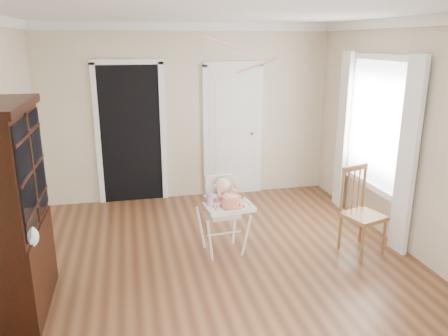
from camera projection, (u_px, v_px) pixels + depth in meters
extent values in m
plane|color=#512F1B|center=(224.00, 270.00, 4.82)|extent=(5.00, 5.00, 0.00)
plane|color=white|center=(223.00, 11.00, 4.06)|extent=(5.00, 5.00, 0.00)
plane|color=beige|center=(189.00, 113.00, 6.78)|extent=(4.50, 0.00, 4.50)
plane|color=beige|center=(418.00, 141.00, 4.91)|extent=(0.00, 5.00, 5.00)
cube|color=black|center=(131.00, 135.00, 6.66)|extent=(0.90, 0.03, 2.10)
cube|color=white|center=(98.00, 137.00, 6.56)|extent=(0.08, 0.05, 2.18)
cube|color=white|center=(163.00, 134.00, 6.76)|extent=(0.08, 0.05, 2.18)
cube|color=white|center=(126.00, 62.00, 6.35)|extent=(1.06, 0.05, 0.08)
cube|color=white|center=(233.00, 132.00, 7.00)|extent=(0.80, 0.05, 2.05)
cube|color=white|center=(206.00, 133.00, 6.91)|extent=(0.08, 0.05, 2.13)
cube|color=white|center=(259.00, 131.00, 7.09)|extent=(0.08, 0.05, 2.13)
sphere|color=gold|center=(252.00, 133.00, 7.04)|extent=(0.06, 0.06, 0.06)
cube|color=white|center=(378.00, 124.00, 5.64)|extent=(0.02, 1.20, 1.60)
cube|color=white|center=(384.00, 57.00, 5.40)|extent=(0.06, 1.36, 0.08)
cube|color=white|center=(407.00, 158.00, 4.96)|extent=(0.08, 0.28, 2.30)
cube|color=white|center=(343.00, 131.00, 6.42)|extent=(0.08, 0.28, 2.30)
cylinder|color=white|center=(210.00, 242.00, 4.93)|extent=(0.10, 0.12, 0.54)
cylinder|color=white|center=(246.00, 237.00, 5.06)|extent=(0.12, 0.10, 0.54)
cylinder|color=white|center=(201.00, 228.00, 5.29)|extent=(0.12, 0.10, 0.54)
cylinder|color=white|center=(235.00, 223.00, 5.42)|extent=(0.10, 0.12, 0.54)
cylinder|color=white|center=(224.00, 233.00, 5.14)|extent=(0.42, 0.06, 0.02)
cube|color=beige|center=(223.00, 213.00, 5.11)|extent=(0.37, 0.36, 0.07)
cube|color=beige|center=(209.00, 206.00, 5.03)|extent=(0.07, 0.31, 0.16)
cube|color=beige|center=(237.00, 202.00, 5.13)|extent=(0.07, 0.31, 0.16)
cube|color=beige|center=(219.00, 191.00, 5.19)|extent=(0.35, 0.09, 0.40)
cube|color=white|center=(229.00, 208.00, 4.87)|extent=(0.54, 0.41, 0.03)
cube|color=white|center=(234.00, 212.00, 4.70)|extent=(0.51, 0.08, 0.04)
ellipsoid|color=beige|center=(222.00, 201.00, 5.09)|extent=(0.21, 0.18, 0.25)
sphere|color=beige|center=(222.00, 185.00, 5.04)|extent=(0.19, 0.19, 0.17)
sphere|color=red|center=(224.00, 199.00, 5.03)|extent=(0.13, 0.13, 0.13)
sphere|color=red|center=(222.00, 191.00, 4.97)|extent=(0.06, 0.06, 0.06)
sphere|color=red|center=(236.00, 186.00, 5.02)|extent=(0.06, 0.06, 0.06)
cylinder|color=silver|center=(232.00, 206.00, 4.87)|extent=(0.28, 0.28, 0.01)
cylinder|color=red|center=(232.00, 201.00, 4.86)|extent=(0.21, 0.21, 0.12)
cylinder|color=#F2E08C|center=(234.00, 197.00, 4.83)|extent=(0.10, 0.10, 0.02)
cylinder|color=pink|center=(210.00, 201.00, 4.89)|extent=(0.07, 0.07, 0.11)
cylinder|color=#9C70C5|center=(210.00, 195.00, 4.87)|extent=(0.07, 0.07, 0.03)
cone|color=#9C70C5|center=(210.00, 192.00, 4.86)|extent=(0.02, 0.02, 0.04)
cube|color=black|center=(20.00, 269.00, 4.03)|extent=(0.45, 1.08, 0.81)
cube|color=black|center=(6.00, 171.00, 3.76)|extent=(0.42, 1.08, 1.08)
cube|color=black|center=(26.00, 179.00, 3.55)|extent=(0.02, 0.47, 0.95)
cube|color=black|center=(38.00, 161.00, 4.06)|extent=(0.02, 0.47, 0.95)
ellipsoid|color=white|center=(28.00, 237.00, 3.64)|extent=(0.18, 0.14, 0.20)
cube|color=brown|center=(363.00, 216.00, 5.13)|extent=(0.52, 0.52, 0.05)
cylinder|color=brown|center=(362.00, 243.00, 4.96)|extent=(0.04, 0.04, 0.45)
cylinder|color=brown|center=(384.00, 236.00, 5.13)|extent=(0.04, 0.04, 0.45)
cylinder|color=brown|center=(340.00, 232.00, 5.26)|extent=(0.04, 0.04, 0.45)
cylinder|color=brown|center=(361.00, 226.00, 5.43)|extent=(0.04, 0.04, 0.45)
cylinder|color=brown|center=(342.00, 191.00, 5.12)|extent=(0.04, 0.04, 0.58)
cylinder|color=brown|center=(364.00, 186.00, 5.29)|extent=(0.04, 0.04, 0.58)
cube|color=brown|center=(355.00, 168.00, 5.13)|extent=(0.37, 0.15, 0.06)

